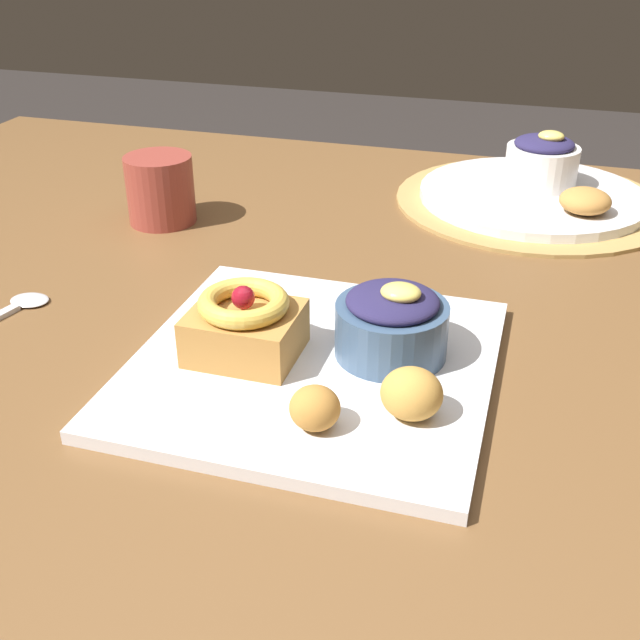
# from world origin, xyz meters

# --- Properties ---
(dining_table) EXTENTS (1.47, 1.10, 0.73)m
(dining_table) POSITION_xyz_m (0.00, 0.00, 0.65)
(dining_table) COLOR brown
(dining_table) RESTS_ON ground_plane
(woven_placemat) EXTENTS (0.36, 0.36, 0.00)m
(woven_placemat) POSITION_xyz_m (0.19, 0.36, 0.73)
(woven_placemat) COLOR #AD894C
(woven_placemat) RESTS_ON dining_table
(front_plate) EXTENTS (0.30, 0.30, 0.01)m
(front_plate) POSITION_xyz_m (0.04, -0.12, 0.74)
(front_plate) COLOR white
(front_plate) RESTS_ON dining_table
(cake_slice) EXTENTS (0.09, 0.08, 0.07)m
(cake_slice) POSITION_xyz_m (-0.02, -0.13, 0.77)
(cake_slice) COLOR #B77F3D
(cake_slice) RESTS_ON front_plate
(berry_ramekin) EXTENTS (0.10, 0.10, 0.07)m
(berry_ramekin) POSITION_xyz_m (0.10, -0.09, 0.77)
(berry_ramekin) COLOR #3D5675
(berry_ramekin) RESTS_ON front_plate
(fritter_front) EXTENTS (0.04, 0.04, 0.03)m
(fritter_front) POSITION_xyz_m (0.06, -0.21, 0.76)
(fritter_front) COLOR #BC7F38
(fritter_front) RESTS_ON front_plate
(fritter_middle) EXTENTS (0.05, 0.04, 0.04)m
(fritter_middle) POSITION_xyz_m (0.13, -0.17, 0.76)
(fritter_middle) COLOR gold
(fritter_middle) RESTS_ON front_plate
(back_plate) EXTENTS (0.30, 0.30, 0.01)m
(back_plate) POSITION_xyz_m (0.19, 0.36, 0.74)
(back_plate) COLOR white
(back_plate) RESTS_ON woven_placemat
(back_ramekin) EXTENTS (0.10, 0.10, 0.08)m
(back_ramekin) POSITION_xyz_m (0.20, 0.38, 0.78)
(back_ramekin) COLOR white
(back_ramekin) RESTS_ON back_plate
(back_pastry) EXTENTS (0.06, 0.06, 0.03)m
(back_pastry) POSITION_xyz_m (0.26, 0.30, 0.76)
(back_pastry) COLOR #B77F3D
(back_pastry) RESTS_ON back_plate
(spoon) EXTENTS (0.05, 0.13, 0.00)m
(spoon) POSITION_xyz_m (-0.28, -0.10, 0.73)
(spoon) COLOR silver
(spoon) RESTS_ON dining_table
(coffee_mug) EXTENTS (0.08, 0.08, 0.08)m
(coffee_mug) POSITION_xyz_m (-0.25, 0.16, 0.77)
(coffee_mug) COLOR #993D33
(coffee_mug) RESTS_ON dining_table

